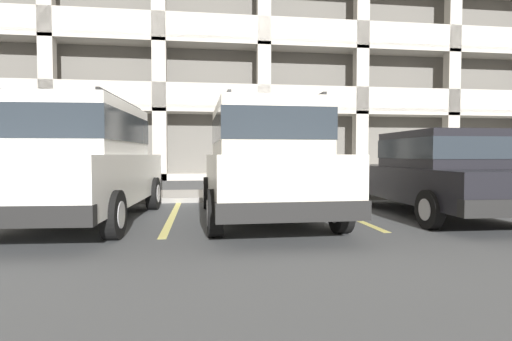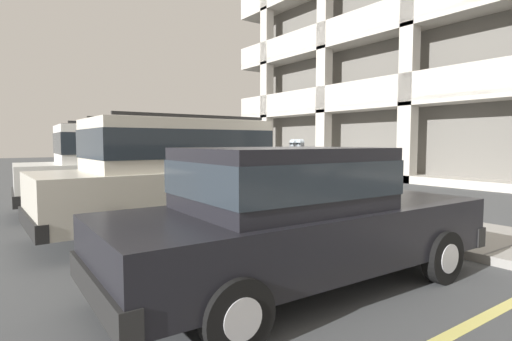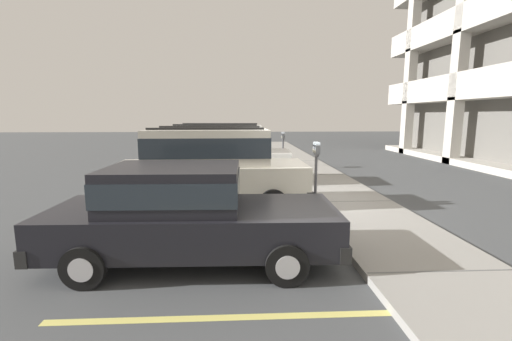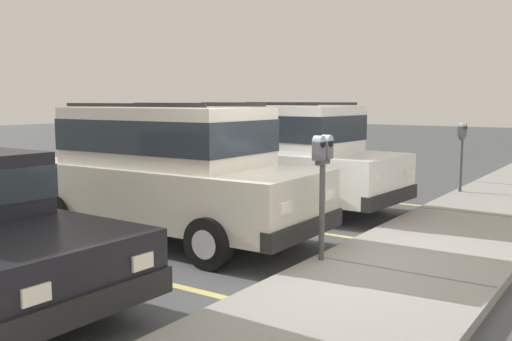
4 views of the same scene
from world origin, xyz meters
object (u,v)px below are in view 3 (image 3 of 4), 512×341
Objects in this scene: silver_suv at (210,165)px; parking_meter_near at (316,158)px; red_sedan at (219,152)px; dark_hatchback at (187,212)px; parking_meter_far at (283,141)px.

silver_suv is 3.12× the size of parking_meter_near.
red_sedan reaches higher than dark_hatchback.
parking_meter_far is (-6.28, 2.63, 0.13)m from silver_suv.
parking_meter_far is at bearing -179.95° from parking_meter_near.
silver_suv reaches higher than dark_hatchback.
parking_meter_near is at bearing 42.97° from red_sedan.
dark_hatchback is (3.21, -0.09, -0.27)m from silver_suv.
red_sedan is 4.15m from parking_meter_far.
parking_meter_near is at bearing 87.07° from silver_suv.
parking_meter_near is (-3.11, 2.73, 0.44)m from dark_hatchback.
parking_meter_far is at bearing 165.18° from dark_hatchback.
red_sedan is 6.26m from dark_hatchback.
parking_meter_far reaches higher than dark_hatchback.
dark_hatchback is at bearing 2.17° from red_sedan.
red_sedan is (-3.04, 0.05, 0.00)m from silver_suv.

